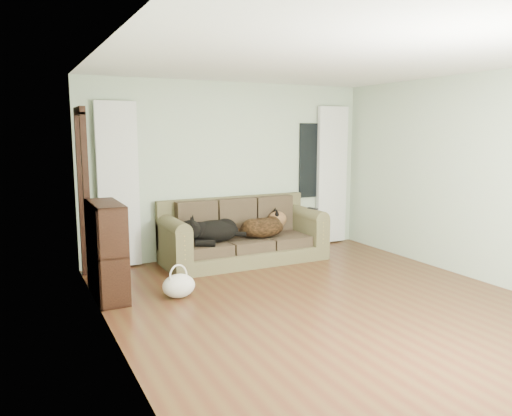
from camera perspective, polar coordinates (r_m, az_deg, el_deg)
name	(u,v)px	position (r m, az deg, el deg)	size (l,w,h in m)	color
floor	(322,302)	(5.69, 7.51, -10.58)	(5.00, 5.00, 0.00)	#482314
ceiling	(327,60)	(5.41, 8.09, 16.36)	(5.00, 5.00, 0.00)	white
wall_back	(231,170)	(7.59, -2.91, 4.41)	(4.50, 0.04, 2.60)	#ADC5A1
wall_left	(109,198)	(4.54, -16.43, 1.09)	(0.04, 5.00, 2.60)	#ADC5A1
wall_right	(472,177)	(6.91, 23.43, 3.27)	(0.04, 5.00, 2.60)	#ADC5A1
curtain_left	(118,185)	(7.02, -15.47, 2.52)	(0.55, 0.08, 2.25)	white
curtain_right	(332,175)	(8.41, 8.65, 3.73)	(0.55, 0.08, 2.25)	white
window_pane	(313,161)	(8.24, 6.49, 5.41)	(0.50, 0.03, 1.20)	black
door_casing	(84,198)	(6.59, -19.08, 1.08)	(0.07, 0.60, 2.10)	black
sofa	(244,231)	(7.22, -1.37, -2.62)	(2.34, 1.01, 0.96)	brown
dog_black_lab	(211,233)	(6.97, -5.17, -2.82)	(0.73, 0.51, 0.31)	black
dog_shepherd	(264,227)	(7.28, 0.89, -2.20)	(0.71, 0.50, 0.31)	black
tv_remote	(313,208)	(7.52, 6.52, -0.05)	(0.05, 0.19, 0.02)	black
tote_bag	(179,284)	(5.80, -8.83, -8.57)	(0.38, 0.29, 0.27)	silver
bookshelf	(107,255)	(5.89, -16.67, -5.12)	(0.33, 0.87, 1.09)	black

